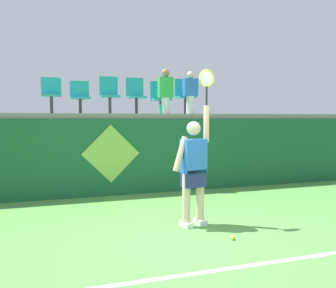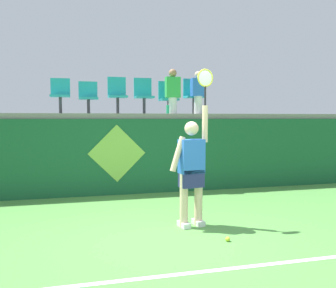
# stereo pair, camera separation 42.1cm
# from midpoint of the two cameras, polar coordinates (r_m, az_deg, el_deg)

# --- Properties ---
(ground_plane) EXTENTS (40.00, 40.00, 0.00)m
(ground_plane) POSITION_cam_midpoint_polar(r_m,az_deg,el_deg) (5.20, 3.07, -15.05)
(ground_plane) COLOR #519342
(court_back_wall) EXTENTS (11.64, 0.20, 1.69)m
(court_back_wall) POSITION_cam_midpoint_polar(r_m,az_deg,el_deg) (8.12, -3.79, -1.96)
(court_back_wall) COLOR #195633
(court_back_wall) RESTS_ON ground_plane
(spectator_platform) EXTENTS (11.64, 2.67, 0.12)m
(spectator_platform) POSITION_cam_midpoint_polar(r_m,az_deg,el_deg) (9.34, -5.27, 4.40)
(spectator_platform) COLOR gray
(spectator_platform) RESTS_ON court_back_wall
(court_baseline_stripe) EXTENTS (10.47, 0.08, 0.01)m
(court_baseline_stripe) POSITION_cam_midpoint_polar(r_m,az_deg,el_deg) (4.24, 7.76, -19.62)
(court_baseline_stripe) COLOR white
(court_baseline_stripe) RESTS_ON ground_plane
(tennis_player) EXTENTS (0.75, 0.32, 2.48)m
(tennis_player) POSITION_cam_midpoint_polar(r_m,az_deg,el_deg) (5.64, 5.94, -3.77)
(tennis_player) COLOR white
(tennis_player) RESTS_ON ground_plane
(tennis_ball) EXTENTS (0.07, 0.07, 0.07)m
(tennis_ball) POSITION_cam_midpoint_polar(r_m,az_deg,el_deg) (5.23, 11.85, -14.62)
(tennis_ball) COLOR #D1E533
(tennis_ball) RESTS_ON ground_plane
(water_bottle) EXTENTS (0.07, 0.07, 0.20)m
(water_bottle) POSITION_cam_midpoint_polar(r_m,az_deg,el_deg) (8.38, 1.41, 5.54)
(water_bottle) COLOR #26B272
(water_bottle) RESTS_ON spectator_platform
(stadium_chair_0) EXTENTS (0.44, 0.42, 0.83)m
(stadium_chair_0) POSITION_cam_midpoint_polar(r_m,az_deg,el_deg) (8.65, -15.45, 7.79)
(stadium_chair_0) COLOR #38383D
(stadium_chair_0) RESTS_ON spectator_platform
(stadium_chair_1) EXTENTS (0.44, 0.42, 0.77)m
(stadium_chair_1) POSITION_cam_midpoint_polar(r_m,az_deg,el_deg) (8.66, -11.23, 7.55)
(stadium_chair_1) COLOR #38383D
(stadium_chair_1) RESTS_ON spectator_platform
(stadium_chair_2) EXTENTS (0.44, 0.42, 0.89)m
(stadium_chair_2) POSITION_cam_midpoint_polar(r_m,az_deg,el_deg) (8.74, -6.71, 8.03)
(stadium_chair_2) COLOR #38383D
(stadium_chair_2) RESTS_ON spectator_platform
(stadium_chair_3) EXTENTS (0.44, 0.42, 0.88)m
(stadium_chair_3) POSITION_cam_midpoint_polar(r_m,az_deg,el_deg) (8.84, -2.56, 7.98)
(stadium_chair_3) COLOR #38383D
(stadium_chair_3) RESTS_ON spectator_platform
(stadium_chair_4) EXTENTS (0.44, 0.42, 0.82)m
(stadium_chair_4) POSITION_cam_midpoint_polar(r_m,az_deg,el_deg) (8.99, 1.34, 7.60)
(stadium_chair_4) COLOR #38383D
(stadium_chair_4) RESTS_ON spectator_platform
(stadium_chair_5) EXTENTS (0.44, 0.42, 0.90)m
(stadium_chair_5) POSITION_cam_midpoint_polar(r_m,az_deg,el_deg) (9.19, 5.29, 7.93)
(stadium_chair_5) COLOR #38383D
(stadium_chair_5) RESTS_ON spectator_platform
(spectator_0) EXTENTS (0.34, 0.20, 1.03)m
(spectator_0) POSITION_cam_midpoint_polar(r_m,az_deg,el_deg) (8.80, 6.20, 8.25)
(spectator_0) COLOR white
(spectator_0) RESTS_ON spectator_platform
(spectator_1) EXTENTS (0.34, 0.20, 1.05)m
(spectator_1) POSITION_cam_midpoint_polar(r_m,az_deg,el_deg) (8.56, 2.18, 8.49)
(spectator_1) COLOR white
(spectator_1) RESTS_ON spectator_platform
(wall_signage_mount) EXTENTS (1.27, 0.01, 1.57)m
(wall_signage_mount) POSITION_cam_midpoint_polar(r_m,az_deg,el_deg) (8.08, -6.58, -8.06)
(wall_signage_mount) COLOR #195633
(wall_signage_mount) RESTS_ON ground_plane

